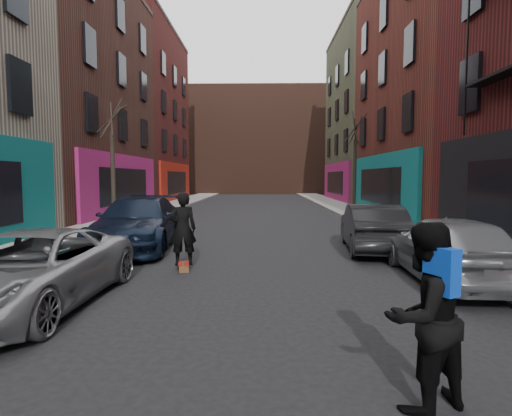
{
  "coord_description": "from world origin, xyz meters",
  "views": [
    {
      "loc": [
        0.67,
        -0.2,
        2.2
      ],
      "look_at": [
        0.53,
        7.57,
        1.6
      ],
      "focal_mm": 28.0,
      "sensor_mm": 36.0,
      "label": 1
    }
  ],
  "objects_px": {
    "tree_right_far": "(355,155)",
    "parked_right_far": "(449,247)",
    "skateboard": "(183,267)",
    "tree_left_far": "(112,151)",
    "parked_left_far": "(30,270)",
    "pedestrian": "(424,316)",
    "parked_right_end": "(372,227)",
    "skateboarder": "(183,229)",
    "parked_left_end": "(138,223)"
  },
  "relations": [
    {
      "from": "tree_right_far",
      "to": "parked_right_far",
      "type": "height_order",
      "value": "tree_right_far"
    },
    {
      "from": "skateboard",
      "to": "tree_left_far",
      "type": "bearing_deg",
      "value": 105.59
    },
    {
      "from": "tree_right_far",
      "to": "parked_left_far",
      "type": "distance_m",
      "value": 20.23
    },
    {
      "from": "tree_left_far",
      "to": "pedestrian",
      "type": "bearing_deg",
      "value": -59.99
    },
    {
      "from": "parked_left_far",
      "to": "parked_right_end",
      "type": "bearing_deg",
      "value": 37.79
    },
    {
      "from": "parked_right_far",
      "to": "skateboard",
      "type": "xyz_separation_m",
      "value": [
        -5.84,
        1.01,
        -0.67
      ]
    },
    {
      "from": "skateboarder",
      "to": "pedestrian",
      "type": "bearing_deg",
      "value": 107.14
    },
    {
      "from": "parked_left_end",
      "to": "pedestrian",
      "type": "relative_size",
      "value": 3.05
    },
    {
      "from": "parked_right_far",
      "to": "parked_right_end",
      "type": "height_order",
      "value": "parked_right_far"
    },
    {
      "from": "parked_left_far",
      "to": "parked_right_end",
      "type": "height_order",
      "value": "parked_right_end"
    },
    {
      "from": "tree_left_far",
      "to": "parked_right_far",
      "type": "xyz_separation_m",
      "value": [
        10.8,
        -9.81,
        -2.66
      ]
    },
    {
      "from": "parked_right_far",
      "to": "parked_right_end",
      "type": "distance_m",
      "value": 3.58
    },
    {
      "from": "parked_right_end",
      "to": "tree_right_far",
      "type": "bearing_deg",
      "value": -94.31
    },
    {
      "from": "parked_right_far",
      "to": "skateboard",
      "type": "height_order",
      "value": "parked_right_far"
    },
    {
      "from": "parked_right_end",
      "to": "skateboard",
      "type": "bearing_deg",
      "value": 31.96
    },
    {
      "from": "tree_left_far",
      "to": "skateboarder",
      "type": "distance_m",
      "value": 10.39
    },
    {
      "from": "tree_right_far",
      "to": "parked_left_end",
      "type": "height_order",
      "value": "tree_right_far"
    },
    {
      "from": "parked_right_far",
      "to": "pedestrian",
      "type": "height_order",
      "value": "pedestrian"
    },
    {
      "from": "parked_left_far",
      "to": "parked_right_end",
      "type": "distance_m",
      "value": 8.96
    },
    {
      "from": "parked_left_far",
      "to": "parked_right_far",
      "type": "distance_m",
      "value": 8.07
    },
    {
      "from": "tree_left_far",
      "to": "pedestrian",
      "type": "height_order",
      "value": "tree_left_far"
    },
    {
      "from": "tree_left_far",
      "to": "parked_right_far",
      "type": "relative_size",
      "value": 1.53
    },
    {
      "from": "tree_left_far",
      "to": "skateboard",
      "type": "distance_m",
      "value": 10.64
    },
    {
      "from": "tree_left_far",
      "to": "parked_right_end",
      "type": "relative_size",
      "value": 1.52
    },
    {
      "from": "parked_right_far",
      "to": "pedestrian",
      "type": "bearing_deg",
      "value": 65.37
    },
    {
      "from": "parked_left_far",
      "to": "skateboarder",
      "type": "bearing_deg",
      "value": 55.84
    },
    {
      "from": "skateboard",
      "to": "skateboarder",
      "type": "relative_size",
      "value": 0.46
    },
    {
      "from": "tree_right_far",
      "to": "skateboarder",
      "type": "height_order",
      "value": "tree_right_far"
    },
    {
      "from": "parked_left_end",
      "to": "parked_right_end",
      "type": "distance_m",
      "value": 7.14
    },
    {
      "from": "tree_left_far",
      "to": "parked_right_end",
      "type": "bearing_deg",
      "value": -31.88
    },
    {
      "from": "parked_left_end",
      "to": "parked_right_end",
      "type": "xyz_separation_m",
      "value": [
        7.13,
        -0.35,
        -0.09
      ]
    },
    {
      "from": "tree_left_far",
      "to": "skateboarder",
      "type": "height_order",
      "value": "tree_left_far"
    },
    {
      "from": "tree_right_far",
      "to": "parked_left_far",
      "type": "xyz_separation_m",
      "value": [
        -9.46,
        -17.65,
        -2.89
      ]
    },
    {
      "from": "tree_right_far",
      "to": "parked_right_end",
      "type": "bearing_deg",
      "value": -100.45
    },
    {
      "from": "tree_left_far",
      "to": "parked_left_far",
      "type": "xyz_separation_m",
      "value": [
        2.94,
        -11.65,
        -2.74
      ]
    },
    {
      "from": "skateboard",
      "to": "pedestrian",
      "type": "height_order",
      "value": "pedestrian"
    },
    {
      "from": "skateboard",
      "to": "parked_left_end",
      "type": "bearing_deg",
      "value": 110.71
    },
    {
      "from": "parked_left_far",
      "to": "tree_right_far",
      "type": "bearing_deg",
      "value": 62.95
    },
    {
      "from": "pedestrian",
      "to": "parked_right_end",
      "type": "bearing_deg",
      "value": -127.97
    },
    {
      "from": "parked_left_far",
      "to": "skateboard",
      "type": "distance_m",
      "value": 3.54
    },
    {
      "from": "skateboarder",
      "to": "pedestrian",
      "type": "xyz_separation_m",
      "value": [
        3.43,
        -5.71,
        -0.07
      ]
    },
    {
      "from": "parked_left_end",
      "to": "parked_right_far",
      "type": "distance_m",
      "value": 8.7
    },
    {
      "from": "tree_right_far",
      "to": "parked_left_end",
      "type": "relative_size",
      "value": 1.25
    },
    {
      "from": "parked_left_far",
      "to": "parked_right_end",
      "type": "relative_size",
      "value": 1.08
    },
    {
      "from": "tree_right_far",
      "to": "pedestrian",
      "type": "relative_size",
      "value": 3.8
    },
    {
      "from": "pedestrian",
      "to": "tree_left_far",
      "type": "bearing_deg",
      "value": -85.97
    },
    {
      "from": "skateboard",
      "to": "pedestrian",
      "type": "bearing_deg",
      "value": -72.86
    },
    {
      "from": "parked_left_far",
      "to": "parked_left_end",
      "type": "height_order",
      "value": "parked_left_end"
    },
    {
      "from": "parked_left_far",
      "to": "pedestrian",
      "type": "height_order",
      "value": "pedestrian"
    },
    {
      "from": "parked_right_end",
      "to": "skateboarder",
      "type": "relative_size",
      "value": 2.44
    }
  ]
}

